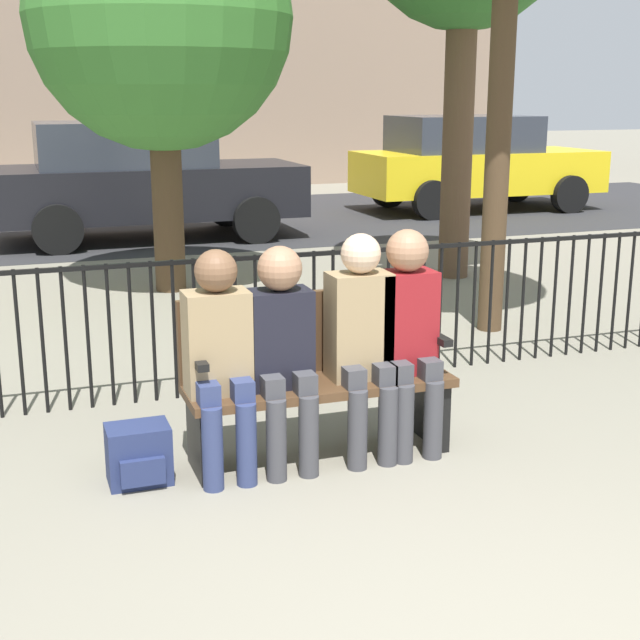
{
  "coord_description": "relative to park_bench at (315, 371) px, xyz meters",
  "views": [
    {
      "loc": [
        -1.56,
        -2.07,
        2.01
      ],
      "look_at": [
        0.0,
        2.37,
        0.8
      ],
      "focal_mm": 50.0,
      "sensor_mm": 36.0,
      "label": 1
    }
  ],
  "objects": [
    {
      "name": "park_bench",
      "position": [
        0.0,
        0.0,
        0.0
      ],
      "size": [
        1.5,
        0.45,
        0.92
      ],
      "color": "#4C331E",
      "rests_on": "ground"
    },
    {
      "name": "seated_person_0",
      "position": [
        -0.58,
        -0.12,
        0.21
      ],
      "size": [
        0.34,
        0.39,
        1.23
      ],
      "color": "navy",
      "rests_on": "ground"
    },
    {
      "name": "seated_person_1",
      "position": [
        -0.23,
        -0.12,
        0.21
      ],
      "size": [
        0.34,
        0.39,
        1.23
      ],
      "color": "#3D3D42",
      "rests_on": "ground"
    },
    {
      "name": "seated_person_2",
      "position": [
        0.23,
        -0.12,
        0.23
      ],
      "size": [
        0.34,
        0.39,
        1.27
      ],
      "color": "#3D3D42",
      "rests_on": "ground"
    },
    {
      "name": "seated_person_3",
      "position": [
        0.5,
        -0.12,
        0.24
      ],
      "size": [
        0.34,
        0.39,
        1.28
      ],
      "color": "#3D3D42",
      "rests_on": "ground"
    },
    {
      "name": "backpack",
      "position": [
        -1.01,
        -0.08,
        -0.33
      ],
      "size": [
        0.33,
        0.27,
        0.31
      ],
      "color": "navy",
      "rests_on": "ground"
    },
    {
      "name": "fence_railing",
      "position": [
        -0.02,
        1.19,
        0.07
      ],
      "size": [
        9.01,
        0.03,
        0.95
      ],
      "color": "black",
      "rests_on": "ground"
    },
    {
      "name": "tree_3",
      "position": [
        -0.01,
        4.59,
        2.22
      ],
      "size": [
        2.6,
        2.6,
        4.02
      ],
      "color": "#4C3823",
      "rests_on": "ground"
    },
    {
      "name": "street_surface",
      "position": [
        0.0,
        9.56,
        -0.48
      ],
      "size": [
        24.0,
        6.0,
        0.01
      ],
      "color": "#2B2B2D",
      "rests_on": "ground"
    },
    {
      "name": "parked_car_0",
      "position": [
        6.13,
        9.32,
        0.36
      ],
      "size": [
        4.2,
        1.94,
        1.62
      ],
      "color": "yellow",
      "rests_on": "ground"
    },
    {
      "name": "parked_car_2",
      "position": [
        0.23,
        8.03,
        0.36
      ],
      "size": [
        4.2,
        1.94,
        1.62
      ],
      "color": "black",
      "rests_on": "ground"
    }
  ]
}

